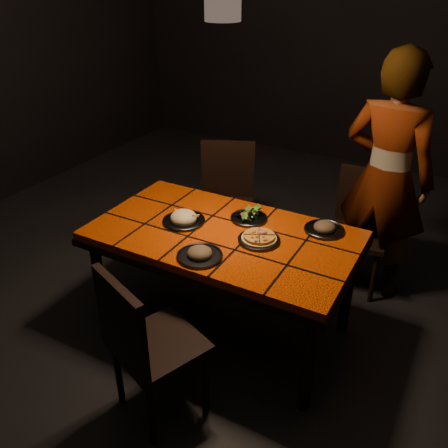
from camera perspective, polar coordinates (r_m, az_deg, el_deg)
The scene contains 12 objects.
room_shell at distance 2.60m, azimuth -0.13°, elevation 13.52°, with size 6.04×7.04×3.08m.
dining_table at distance 2.93m, azimuth -0.11°, elevation -2.30°, with size 1.62×0.92×0.75m.
chair_near at distance 2.48m, azimuth -9.71°, elevation -13.63°, with size 0.55×0.55×0.93m.
chair_far_left at distance 3.85m, azimuth 0.33°, elevation 3.66°, with size 0.57×0.57×0.96m.
chair_far_right at distance 3.65m, azimuth 16.13°, elevation 0.32°, with size 0.45×0.45×0.90m.
diner at distance 3.47m, azimuth 18.92°, elevation 5.18°, with size 0.65×0.42×1.77m, color brown.
pendant_lamp at distance 2.51m, azimuth -0.14°, elevation 24.97°, with size 0.18×0.18×1.06m.
plate_pizza at distance 2.80m, azimuth 4.24°, elevation -1.77°, with size 0.28×0.28×0.04m.
plate_pasta at distance 3.00m, azimuth -4.87°, elevation 0.63°, with size 0.27×0.27×0.09m.
plate_salad at distance 3.02m, azimuth 3.03°, elevation 0.98°, with size 0.24×0.24×0.07m.
plate_mushroom_a at distance 2.64m, azimuth -2.93°, elevation -3.59°, with size 0.26×0.26×0.08m.
plate_mushroom_b at distance 2.96m, azimuth 11.99°, elevation -0.46°, with size 0.25×0.25×0.08m.
Camera 1 is at (1.22, -2.19, 2.19)m, focal length 38.00 mm.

